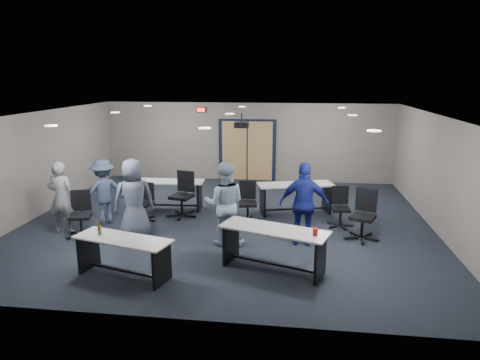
# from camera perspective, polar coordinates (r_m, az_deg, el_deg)

# --- Properties ---
(floor) EXTENTS (10.00, 10.00, 0.00)m
(floor) POSITION_cam_1_polar(r_m,az_deg,el_deg) (10.89, -1.70, -5.56)
(floor) COLOR black
(floor) RESTS_ON ground
(back_wall) EXTENTS (10.00, 0.04, 2.70)m
(back_wall) POSITION_cam_1_polar(r_m,az_deg,el_deg) (14.90, 0.99, 5.08)
(back_wall) COLOR slate
(back_wall) RESTS_ON floor
(front_wall) EXTENTS (10.00, 0.04, 2.70)m
(front_wall) POSITION_cam_1_polar(r_m,az_deg,el_deg) (6.29, -8.27, -7.38)
(front_wall) COLOR slate
(front_wall) RESTS_ON floor
(left_wall) EXTENTS (0.04, 9.00, 2.70)m
(left_wall) POSITION_cam_1_polar(r_m,az_deg,el_deg) (12.33, -25.37, 1.90)
(left_wall) COLOR slate
(left_wall) RESTS_ON floor
(right_wall) EXTENTS (0.04, 9.00, 2.70)m
(right_wall) POSITION_cam_1_polar(r_m,az_deg,el_deg) (10.92, 25.13, 0.54)
(right_wall) COLOR slate
(right_wall) RESTS_ON floor
(ceiling) EXTENTS (10.00, 9.00, 0.04)m
(ceiling) POSITION_cam_1_polar(r_m,az_deg,el_deg) (10.31, -1.80, 8.74)
(ceiling) COLOR white
(ceiling) RESTS_ON back_wall
(double_door) EXTENTS (2.00, 0.07, 2.20)m
(double_door) POSITION_cam_1_polar(r_m,az_deg,el_deg) (14.92, 0.97, 3.92)
(double_door) COLOR black
(double_door) RESTS_ON back_wall
(exit_sign) EXTENTS (0.32, 0.07, 0.18)m
(exit_sign) POSITION_cam_1_polar(r_m,az_deg,el_deg) (14.99, -5.19, 9.31)
(exit_sign) COLOR black
(exit_sign) RESTS_ON back_wall
(ceiling_projector) EXTENTS (0.35, 0.32, 0.37)m
(ceiling_projector) POSITION_cam_1_polar(r_m,az_deg,el_deg) (10.79, 0.22, 7.39)
(ceiling_projector) COLOR black
(ceiling_projector) RESTS_ON ceiling
(ceiling_can_lights) EXTENTS (6.24, 5.74, 0.02)m
(ceiling_can_lights) POSITION_cam_1_polar(r_m,az_deg,el_deg) (10.56, -1.59, 8.70)
(ceiling_can_lights) COLOR white
(ceiling_can_lights) RESTS_ON ceiling
(table_front_left) EXTENTS (1.93, 1.07, 1.02)m
(table_front_left) POSITION_cam_1_polar(r_m,az_deg,el_deg) (8.17, -15.35, -8.97)
(table_front_left) COLOR beige
(table_front_left) RESTS_ON floor
(table_front_right) EXTENTS (2.15, 1.30, 0.96)m
(table_front_right) POSITION_cam_1_polar(r_m,az_deg,el_deg) (8.14, 4.57, -8.19)
(table_front_right) COLOR beige
(table_front_right) RESTS_ON floor
(table_back_left) EXTENTS (2.00, 0.77, 0.80)m
(table_back_left) POSITION_cam_1_polar(r_m,az_deg,el_deg) (11.92, -9.59, -1.29)
(table_back_left) COLOR beige
(table_back_left) RESTS_ON floor
(table_back_right) EXTENTS (2.09, 1.16, 0.81)m
(table_back_right) POSITION_cam_1_polar(r_m,az_deg,el_deg) (11.49, 7.38, -1.75)
(table_back_right) COLOR beige
(table_back_right) RESTS_ON floor
(chair_back_a) EXTENTS (0.73, 0.73, 0.96)m
(chair_back_a) POSITION_cam_1_polar(r_m,az_deg,el_deg) (11.08, -12.81, -2.94)
(chair_back_a) COLOR black
(chair_back_a) RESTS_ON floor
(chair_back_b) EXTENTS (0.90, 0.90, 1.17)m
(chair_back_b) POSITION_cam_1_polar(r_m,az_deg,el_deg) (11.21, -7.80, -1.97)
(chair_back_b) COLOR black
(chair_back_b) RESTS_ON floor
(chair_back_c) EXTENTS (0.71, 0.71, 1.01)m
(chair_back_c) POSITION_cam_1_polar(r_m,az_deg,el_deg) (10.76, 1.03, -2.97)
(chair_back_c) COLOR black
(chair_back_c) RESTS_ON floor
(chair_back_d) EXTENTS (0.65, 0.65, 0.97)m
(chair_back_d) POSITION_cam_1_polar(r_m,az_deg,el_deg) (10.68, 13.29, -3.58)
(chair_back_d) COLOR black
(chair_back_d) RESTS_ON floor
(chair_loose_left) EXTENTS (0.82, 0.82, 1.04)m
(chair_loose_left) POSITION_cam_1_polar(r_m,az_deg,el_deg) (10.43, -20.53, -4.32)
(chair_loose_left) COLOR black
(chair_loose_left) RESTS_ON floor
(chair_loose_right) EXTENTS (0.93, 0.93, 1.14)m
(chair_loose_right) POSITION_cam_1_polar(r_m,az_deg,el_deg) (9.95, 16.07, -4.55)
(chair_loose_right) COLOR black
(chair_loose_right) RESTS_ON floor
(person_gray) EXTENTS (0.64, 0.44, 1.72)m
(person_gray) POSITION_cam_1_polar(r_m,az_deg,el_deg) (10.71, -22.73, -2.18)
(person_gray) COLOR gray
(person_gray) RESTS_ON floor
(person_plaid) EXTENTS (1.06, 0.91, 1.83)m
(person_plaid) POSITION_cam_1_polar(r_m,az_deg,el_deg) (9.88, -13.97, -2.45)
(person_plaid) COLOR slate
(person_plaid) RESTS_ON floor
(person_lightblue) EXTENTS (0.93, 0.75, 1.83)m
(person_lightblue) POSITION_cam_1_polar(r_m,az_deg,el_deg) (9.23, -2.06, -3.18)
(person_lightblue) COLOR #A5C2DB
(person_lightblue) RESTS_ON floor
(person_navy) EXTENTS (1.10, 0.52, 1.83)m
(person_navy) POSITION_cam_1_polar(r_m,az_deg,el_deg) (9.28, 8.59, -3.22)
(person_navy) COLOR navy
(person_navy) RESTS_ON floor
(person_back) EXTENTS (1.19, 1.12, 1.62)m
(person_back) POSITION_cam_1_polar(r_m,az_deg,el_deg) (11.11, -17.71, -1.47)
(person_back) COLOR #3D4F6E
(person_back) RESTS_ON floor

